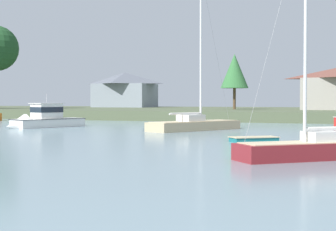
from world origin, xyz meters
The scene contains 7 objects.
far_shore_bank centered at (0.00, 80.37, 0.66)m, with size 172.75×46.66×1.32m, color #4C563D.
dinghy_teal centered at (4.11, 28.56, 0.12)m, with size 3.40×3.00×0.46m.
sailboat_sand centered at (-3.39, 39.70, 0.30)m, with size 7.00×9.79×15.30m.
cruiser_white centered at (-19.56, 39.18, 0.56)m, with size 5.89×8.71×4.41m.
sailboat_maroon centered at (8.70, 19.59, 0.26)m, with size 7.39×6.50×12.41m.
shore_tree_far_left centered at (-7.30, 74.32, 7.33)m, with size 4.39×4.39×8.73m.
cottage_hillside centered at (-34.19, 91.69, 5.03)m, with size 12.24×9.58×7.17m.
Camera 1 is at (10.29, -5.53, 2.78)m, focal length 54.96 mm.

